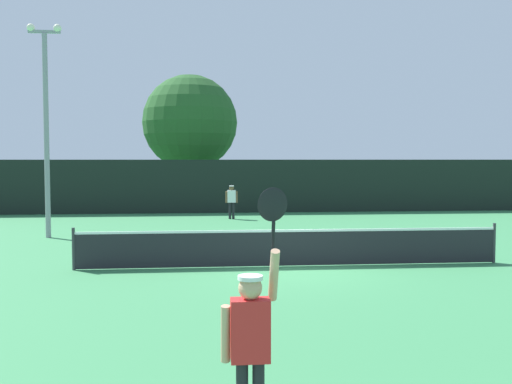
# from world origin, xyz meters

# --- Properties ---
(ground_plane) EXTENTS (120.00, 120.00, 0.00)m
(ground_plane) POSITION_xyz_m (0.00, 0.00, 0.00)
(ground_plane) COLOR #387F4C
(tennis_net) EXTENTS (11.10, 0.08, 1.07)m
(tennis_net) POSITION_xyz_m (0.00, 0.00, 0.51)
(tennis_net) COLOR #232328
(tennis_net) RESTS_ON ground
(perimeter_fence) EXTENTS (37.56, 0.12, 2.76)m
(perimeter_fence) POSITION_xyz_m (0.00, 15.07, 1.38)
(perimeter_fence) COLOR black
(perimeter_fence) RESTS_ON ground
(player_serving) EXTENTS (0.67, 0.39, 2.51)m
(player_serving) POSITION_xyz_m (-1.82, -9.16, 1.10)
(player_serving) COLOR red
(player_serving) RESTS_ON ground
(player_receiving) EXTENTS (0.57, 0.23, 1.56)m
(player_receiving) POSITION_xyz_m (-0.94, 11.94, 0.95)
(player_receiving) COLOR white
(player_receiving) RESTS_ON ground
(tennis_ball) EXTENTS (0.07, 0.07, 0.07)m
(tennis_ball) POSITION_xyz_m (0.11, 3.88, 0.03)
(tennis_ball) COLOR #CCE033
(tennis_ball) RESTS_ON ground
(light_pole) EXTENTS (1.18, 0.28, 7.49)m
(light_pole) POSITION_xyz_m (-7.75, 6.23, 4.30)
(light_pole) COLOR gray
(light_pole) RESTS_ON ground
(large_tree) EXTENTS (5.62, 5.62, 7.78)m
(large_tree) POSITION_xyz_m (-3.01, 19.79, 4.95)
(large_tree) COLOR brown
(large_tree) RESTS_ON ground
(parked_car_near) EXTENTS (2.04, 4.26, 1.69)m
(parked_car_near) POSITION_xyz_m (-8.50, 22.16, 0.78)
(parked_car_near) COLOR white
(parked_car_near) RESTS_ON ground
(parked_car_mid) EXTENTS (2.17, 4.32, 1.69)m
(parked_car_mid) POSITION_xyz_m (6.96, 20.60, 0.78)
(parked_car_mid) COLOR #B7B7BC
(parked_car_mid) RESTS_ON ground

